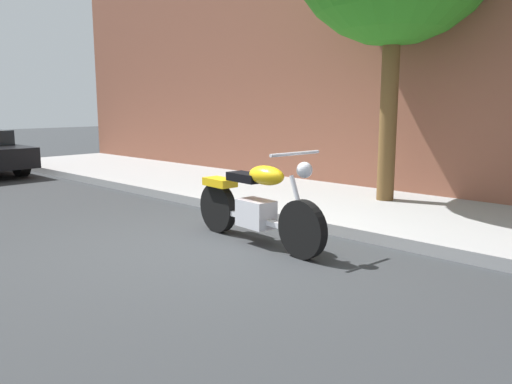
# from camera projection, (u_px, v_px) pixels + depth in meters

# --- Properties ---
(ground_plane) EXTENTS (60.00, 60.00, 0.00)m
(ground_plane) POSITION_uv_depth(u_px,v_px,m) (212.00, 248.00, 5.88)
(ground_plane) COLOR #303335
(sidewalk) EXTENTS (19.96, 2.84, 0.14)m
(sidewalk) POSITION_uv_depth(u_px,v_px,m) (350.00, 206.00, 7.89)
(sidewalk) COLOR #9B9B9B
(sidewalk) RESTS_ON ground
(motorcycle) EXTENTS (2.14, 0.70, 1.13)m
(motorcycle) POSITION_uv_depth(u_px,v_px,m) (256.00, 205.00, 5.97)
(motorcycle) COLOR black
(motorcycle) RESTS_ON ground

